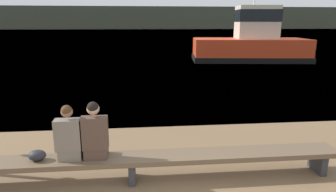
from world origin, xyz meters
TOP-DOWN VIEW (x-y plane):
  - water_surface at (0.00, 125.02)m, footprint 240.00×240.00m
  - far_shoreline at (0.00, 134.92)m, footprint 600.00×12.00m
  - bench_main at (-0.77, 2.20)m, footprint 7.69×0.54m
  - person_left at (-1.82, 2.20)m, footprint 0.45×0.37m
  - person_right at (-1.39, 2.20)m, footprint 0.45×0.37m
  - shopping_bag at (-2.38, 2.20)m, footprint 0.30×0.23m
  - tugboat_red at (7.77, 18.94)m, footprint 8.72×4.61m

SIDE VIEW (x-z plane):
  - water_surface at x=0.00m, z-range 0.00..0.00m
  - bench_main at x=-0.77m, z-range 0.16..0.63m
  - shopping_bag at x=-2.38m, z-range 0.47..0.66m
  - person_left at x=-1.82m, z-range 0.40..1.38m
  - person_right at x=-1.39m, z-range 0.41..1.44m
  - tugboat_red at x=7.77m, z-range -2.36..4.86m
  - far_shoreline at x=0.00m, z-range 0.00..9.47m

